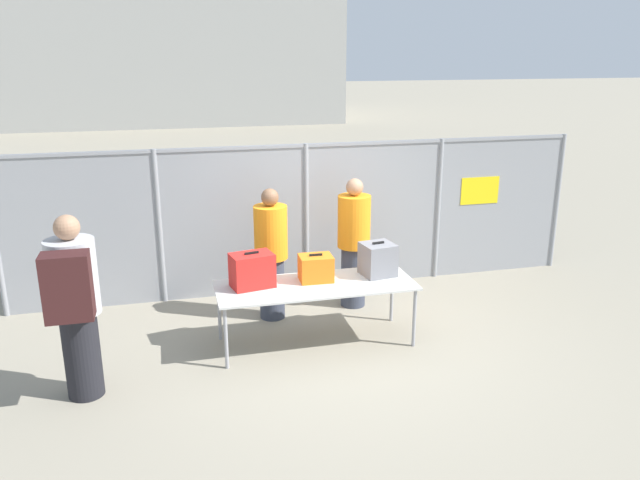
{
  "coord_description": "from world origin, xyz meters",
  "views": [
    {
      "loc": [
        -1.86,
        -6.19,
        3.25
      ],
      "look_at": [
        -0.09,
        0.79,
        1.05
      ],
      "focal_mm": 35.0,
      "sensor_mm": 36.0,
      "label": 1
    }
  ],
  "objects": [
    {
      "name": "ground_plane",
      "position": [
        0.0,
        0.0,
        0.0
      ],
      "size": [
        120.0,
        120.0,
        0.0
      ],
      "primitive_type": "plane",
      "color": "gray"
    },
    {
      "name": "fence_section",
      "position": [
        0.02,
        1.91,
        1.08
      ],
      "size": [
        7.94,
        0.07,
        2.06
      ],
      "color": "gray",
      "rests_on": "ground_plane"
    },
    {
      "name": "inspection_table",
      "position": [
        -0.29,
        0.19,
        0.68
      ],
      "size": [
        2.24,
        0.84,
        0.72
      ],
      "color": "silver",
      "rests_on": "ground_plane"
    },
    {
      "name": "suitcase_red",
      "position": [
        -0.99,
        0.29,
        0.91
      ],
      "size": [
        0.51,
        0.39,
        0.41
      ],
      "color": "red",
      "rests_on": "inspection_table"
    },
    {
      "name": "suitcase_orange",
      "position": [
        -0.26,
        0.31,
        0.87
      ],
      "size": [
        0.38,
        0.3,
        0.32
      ],
      "color": "orange",
      "rests_on": "inspection_table"
    },
    {
      "name": "suitcase_grey",
      "position": [
        0.49,
        0.31,
        0.91
      ],
      "size": [
        0.41,
        0.4,
        0.4
      ],
      "color": "slate",
      "rests_on": "inspection_table"
    },
    {
      "name": "traveler_hooded",
      "position": [
        -2.75,
        -0.43,
        1.01
      ],
      "size": [
        0.45,
        0.7,
        1.83
      ],
      "rotation": [
        0.0,
        0.0,
        -0.15
      ],
      "color": "black",
      "rests_on": "ground_plane"
    },
    {
      "name": "security_worker_near",
      "position": [
        -0.65,
        1.03,
        0.86
      ],
      "size": [
        0.41,
        0.41,
        1.66
      ],
      "rotation": [
        0.0,
        0.0,
        2.87
      ],
      "color": "#383D4C",
      "rests_on": "ground_plane"
    },
    {
      "name": "security_worker_far",
      "position": [
        0.46,
        1.16,
        0.88
      ],
      "size": [
        0.42,
        0.42,
        1.71
      ],
      "rotation": [
        0.0,
        0.0,
        3.09
      ],
      "color": "#383D4C",
      "rests_on": "ground_plane"
    },
    {
      "name": "utility_trailer",
      "position": [
        1.72,
        4.11,
        0.44
      ],
      "size": [
        4.38,
        2.18,
        0.75
      ],
      "color": "silver",
      "rests_on": "ground_plane"
    },
    {
      "name": "distant_hangar",
      "position": [
        -1.56,
        25.91,
        3.61
      ],
      "size": [
        15.89,
        8.82,
        7.21
      ],
      "color": "#999993",
      "rests_on": "ground_plane"
    }
  ]
}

